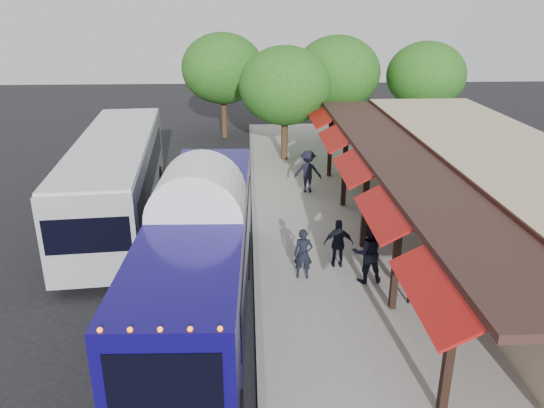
# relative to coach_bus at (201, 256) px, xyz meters

# --- Properties ---
(ground) EXTENTS (90.00, 90.00, 0.00)m
(ground) POSITION_rel_coach_bus_xyz_m (1.45, -0.06, -1.93)
(ground) COLOR black
(ground) RESTS_ON ground
(sidewalk) EXTENTS (10.00, 40.00, 0.15)m
(sidewalk) POSITION_rel_coach_bus_xyz_m (6.45, 3.94, -1.85)
(sidewalk) COLOR #9E9B93
(sidewalk) RESTS_ON ground
(curb) EXTENTS (0.20, 40.00, 0.16)m
(curb) POSITION_rel_coach_bus_xyz_m (1.50, 3.94, -1.85)
(curb) COLOR gray
(curb) RESTS_ON ground
(station_shelter) EXTENTS (8.15, 20.00, 3.60)m
(station_shelter) POSITION_rel_coach_bus_xyz_m (9.83, 3.94, -0.08)
(station_shelter) COLOR tan
(station_shelter) RESTS_ON ground
(coach_bus) EXTENTS (2.68, 11.29, 3.58)m
(coach_bus) POSITION_rel_coach_bus_xyz_m (0.00, 0.00, 0.00)
(coach_bus) COLOR #10085E
(coach_bus) RESTS_ON ground
(city_bus) EXTENTS (3.79, 12.56, 3.32)m
(city_bus) POSITION_rel_coach_bus_xyz_m (-3.85, 7.33, -0.09)
(city_bus) COLOR gray
(city_bus) RESTS_ON ground
(ped_a) EXTENTS (0.63, 0.45, 1.59)m
(ped_a) POSITION_rel_coach_bus_xyz_m (2.93, 1.94, -0.98)
(ped_a) COLOR black
(ped_a) RESTS_ON sidewalk
(ped_b) EXTENTS (1.00, 0.81, 1.96)m
(ped_b) POSITION_rel_coach_bus_xyz_m (4.85, 1.61, -0.79)
(ped_b) COLOR black
(ped_b) RESTS_ON sidewalk
(ped_c) EXTENTS (0.98, 0.46, 1.62)m
(ped_c) POSITION_rel_coach_bus_xyz_m (4.14, 2.62, -0.96)
(ped_c) COLOR black
(ped_c) RESTS_ON sidewalk
(ped_d) EXTENTS (1.35, 0.93, 1.91)m
(ped_d) POSITION_rel_coach_bus_xyz_m (3.95, 9.88, -0.82)
(ped_d) COLOR black
(ped_d) RESTS_ON sidewalk
(sign_board) EXTENTS (0.24, 0.46, 1.07)m
(sign_board) POSITION_rel_coach_bus_xyz_m (5.79, 0.29, -1.05)
(sign_board) COLOR black
(sign_board) RESTS_ON sidewalk
(tree_left) EXTENTS (4.81, 4.81, 6.16)m
(tree_left) POSITION_rel_coach_bus_xyz_m (3.26, 15.22, 2.18)
(tree_left) COLOR #382314
(tree_left) RESTS_ON ground
(tree_mid) EXTENTS (5.03, 5.03, 6.44)m
(tree_mid) POSITION_rel_coach_bus_xyz_m (6.60, 18.91, 2.37)
(tree_mid) COLOR #382314
(tree_mid) RESTS_ON ground
(tree_right) EXTENTS (4.73, 4.73, 6.06)m
(tree_right) POSITION_rel_coach_bus_xyz_m (12.06, 19.36, 2.11)
(tree_right) COLOR #382314
(tree_right) RESTS_ON ground
(tree_far) EXTENTS (5.08, 5.08, 6.50)m
(tree_far) POSITION_rel_coach_bus_xyz_m (-0.20, 20.94, 2.41)
(tree_far) COLOR #382314
(tree_far) RESTS_ON ground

